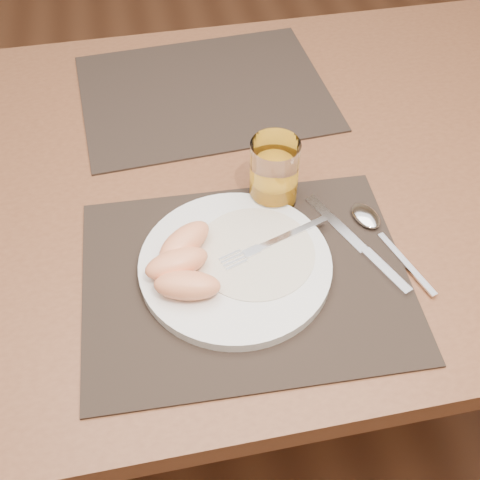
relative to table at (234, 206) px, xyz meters
name	(u,v)px	position (x,y,z in m)	size (l,w,h in m)	color
ground	(236,385)	(0.00, 0.00, -0.67)	(5.00, 5.00, 0.00)	brown
table	(234,206)	(0.00, 0.00, 0.00)	(1.40, 0.90, 0.75)	brown
placemat_near	(246,278)	(-0.03, -0.22, 0.09)	(0.45, 0.35, 0.00)	#2E231C
placemat_far	(204,92)	(-0.01, 0.22, 0.09)	(0.45, 0.35, 0.00)	#2E231C
plate	(235,265)	(-0.04, -0.20, 0.10)	(0.27, 0.27, 0.02)	white
plate_dressing	(255,252)	(-0.01, -0.19, 0.10)	(0.17, 0.17, 0.00)	white
fork	(266,245)	(0.01, -0.18, 0.11)	(0.17, 0.07, 0.00)	silver
knife	(364,250)	(0.15, -0.21, 0.09)	(0.10, 0.21, 0.01)	silver
spoon	(371,223)	(0.18, -0.16, 0.09)	(0.07, 0.19, 0.01)	silver
juice_glass	(274,176)	(0.05, -0.08, 0.14)	(0.07, 0.07, 0.11)	white
grapefruit_wedges	(183,263)	(-0.11, -0.20, 0.12)	(0.11, 0.15, 0.04)	#FF9E68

